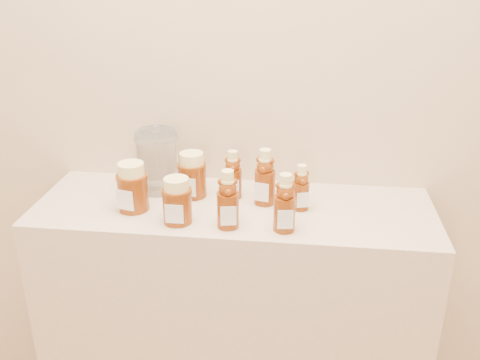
% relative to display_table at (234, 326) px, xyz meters
% --- Properties ---
extents(wall_back, '(3.50, 0.02, 2.70)m').
position_rel_display_table_xyz_m(wall_back, '(0.00, 0.20, 0.90)').
color(wall_back, tan).
rests_on(wall_back, ground).
extents(display_table, '(1.20, 0.40, 0.90)m').
position_rel_display_table_xyz_m(display_table, '(0.00, 0.00, 0.00)').
color(display_table, '#C6AD91').
rests_on(display_table, ground).
extents(bear_bottle_back_left, '(0.06, 0.06, 0.17)m').
position_rel_display_table_xyz_m(bear_bottle_back_left, '(-0.01, 0.06, 0.54)').
color(bear_bottle_back_left, '#612407').
rests_on(bear_bottle_back_left, display_table).
extents(bear_bottle_back_mid, '(0.08, 0.08, 0.20)m').
position_rel_display_table_xyz_m(bear_bottle_back_mid, '(0.09, 0.03, 0.55)').
color(bear_bottle_back_mid, '#612407').
rests_on(bear_bottle_back_mid, display_table).
extents(bear_bottle_back_right, '(0.07, 0.07, 0.16)m').
position_rel_display_table_xyz_m(bear_bottle_back_right, '(0.20, 0.01, 0.53)').
color(bear_bottle_back_right, '#612407').
rests_on(bear_bottle_back_right, display_table).
extents(bear_bottle_front_left, '(0.08, 0.08, 0.19)m').
position_rel_display_table_xyz_m(bear_bottle_front_left, '(0.00, -0.13, 0.55)').
color(bear_bottle_front_left, '#612407').
rests_on(bear_bottle_front_left, display_table).
extents(bear_bottle_front_right, '(0.07, 0.07, 0.19)m').
position_rel_display_table_xyz_m(bear_bottle_front_right, '(0.16, -0.13, 0.54)').
color(bear_bottle_front_right, '#612407').
rests_on(bear_bottle_front_right, display_table).
extents(honey_jar_left, '(0.11, 0.11, 0.15)m').
position_rel_display_table_xyz_m(honey_jar_left, '(-0.29, -0.06, 0.52)').
color(honey_jar_left, '#612407').
rests_on(honey_jar_left, display_table).
extents(honey_jar_back, '(0.10, 0.10, 0.14)m').
position_rel_display_table_xyz_m(honey_jar_back, '(-0.14, 0.06, 0.52)').
color(honey_jar_back, '#612407').
rests_on(honey_jar_back, display_table).
extents(honey_jar_front, '(0.09, 0.09, 0.13)m').
position_rel_display_table_xyz_m(honey_jar_front, '(-0.14, -0.12, 0.52)').
color(honey_jar_front, '#612407').
rests_on(honey_jar_front, display_table).
extents(glass_canister, '(0.14, 0.14, 0.21)m').
position_rel_display_table_xyz_m(glass_canister, '(-0.25, 0.09, 0.56)').
color(glass_canister, white).
rests_on(glass_canister, display_table).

